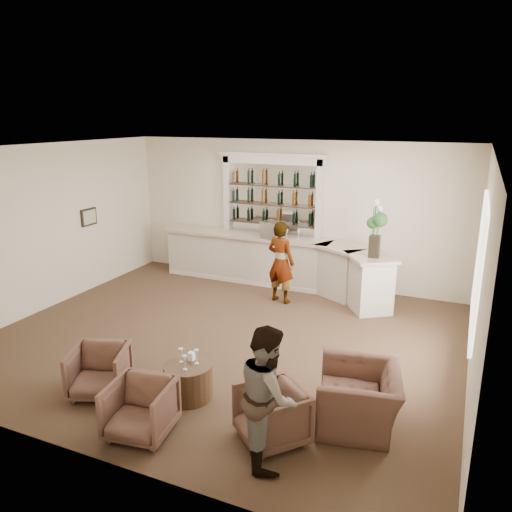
{
  "coord_description": "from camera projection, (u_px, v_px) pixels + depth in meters",
  "views": [
    {
      "loc": [
        3.8,
        -7.24,
        3.82
      ],
      "look_at": [
        0.21,
        0.9,
        1.3
      ],
      "focal_mm": 35.0,
      "sensor_mm": 36.0,
      "label": 1
    }
  ],
  "objects": [
    {
      "name": "ground",
      "position": [
        225.0,
        338.0,
        8.89
      ],
      "size": [
        8.0,
        8.0,
        0.0
      ],
      "primitive_type": "plane",
      "color": "brown",
      "rests_on": "ground"
    },
    {
      "name": "room_shell",
      "position": [
        249.0,
        202.0,
        8.81
      ],
      "size": [
        8.04,
        7.02,
        3.32
      ],
      "color": "beige",
      "rests_on": "ground"
    },
    {
      "name": "bar_counter",
      "position": [
        278.0,
        262.0,
        11.43
      ],
      "size": [
        5.72,
        1.8,
        1.14
      ],
      "color": "beige",
      "rests_on": "ground"
    },
    {
      "name": "back_bar_alcove",
      "position": [
        272.0,
        195.0,
        11.53
      ],
      "size": [
        2.64,
        0.25,
        3.0
      ],
      "color": "white",
      "rests_on": "ground"
    },
    {
      "name": "cocktail_table",
      "position": [
        188.0,
        381.0,
        6.95
      ],
      "size": [
        0.68,
        0.68,
        0.5
      ],
      "primitive_type": "cylinder",
      "color": "#4F3622",
      "rests_on": "ground"
    },
    {
      "name": "sommelier",
      "position": [
        281.0,
        262.0,
        10.4
      ],
      "size": [
        0.72,
        0.56,
        1.74
      ],
      "primitive_type": "imported",
      "rotation": [
        0.0,
        0.0,
        2.89
      ],
      "color": "gray",
      "rests_on": "ground"
    },
    {
      "name": "guest",
      "position": [
        268.0,
        395.0,
        5.54
      ],
      "size": [
        0.93,
        1.0,
        1.64
      ],
      "primitive_type": "imported",
      "rotation": [
        0.0,
        0.0,
        2.08
      ],
      "color": "gray",
      "rests_on": "ground"
    },
    {
      "name": "armchair_left",
      "position": [
        99.0,
        371.0,
        7.01
      ],
      "size": [
        0.99,
        1.0,
        0.7
      ],
      "primitive_type": "imported",
      "rotation": [
        0.0,
        0.0,
        0.39
      ],
      "color": "brown",
      "rests_on": "ground"
    },
    {
      "name": "armchair_center",
      "position": [
        140.0,
        409.0,
        6.11
      ],
      "size": [
        0.86,
        0.88,
        0.7
      ],
      "primitive_type": "imported",
      "rotation": [
        0.0,
        0.0,
        0.15
      ],
      "color": "brown",
      "rests_on": "ground"
    },
    {
      "name": "armchair_right",
      "position": [
        271.0,
        415.0,
        5.99
      ],
      "size": [
        1.06,
        1.06,
        0.69
      ],
      "primitive_type": "imported",
      "rotation": [
        0.0,
        0.0,
        -0.73
      ],
      "color": "brown",
      "rests_on": "ground"
    },
    {
      "name": "armchair_far",
      "position": [
        359.0,
        397.0,
        6.32
      ],
      "size": [
        1.23,
        1.34,
        0.75
      ],
      "primitive_type": "imported",
      "rotation": [
        0.0,
        0.0,
        -1.36
      ],
      "color": "brown",
      "rests_on": "ground"
    },
    {
      "name": "espresso_machine",
      "position": [
        272.0,
        230.0,
        11.19
      ],
      "size": [
        0.51,
        0.46,
        0.39
      ],
      "primitive_type": "cube",
      "rotation": [
        0.0,
        0.0,
        -0.22
      ],
      "color": "#AFAFB3",
      "rests_on": "bar_counter"
    },
    {
      "name": "flower_vase",
      "position": [
        376.0,
        225.0,
        9.6
      ],
      "size": [
        0.3,
        0.3,
        1.15
      ],
      "color": "black",
      "rests_on": "bar_counter"
    },
    {
      "name": "wine_glass_bar_left",
      "position": [
        287.0,
        234.0,
        11.23
      ],
      "size": [
        0.07,
        0.07,
        0.21
      ],
      "primitive_type": null,
      "color": "white",
      "rests_on": "bar_counter"
    },
    {
      "name": "wine_glass_bar_right",
      "position": [
        299.0,
        235.0,
        11.16
      ],
      "size": [
        0.07,
        0.07,
        0.21
      ],
      "primitive_type": null,
      "color": "white",
      "rests_on": "bar_counter"
    },
    {
      "name": "wine_glass_tbl_a",
      "position": [
        181.0,
        355.0,
        6.93
      ],
      "size": [
        0.07,
        0.07,
        0.21
      ],
      "primitive_type": null,
      "color": "white",
      "rests_on": "cocktail_table"
    },
    {
      "name": "wine_glass_tbl_b",
      "position": [
        197.0,
        357.0,
        6.88
      ],
      "size": [
        0.07,
        0.07,
        0.21
      ],
      "primitive_type": null,
      "color": "white",
      "rests_on": "cocktail_table"
    },
    {
      "name": "wine_glass_tbl_c",
      "position": [
        185.0,
        363.0,
        6.72
      ],
      "size": [
        0.07,
        0.07,
        0.21
      ],
      "primitive_type": null,
      "color": "white",
      "rests_on": "cocktail_table"
    },
    {
      "name": "napkin_holder",
      "position": [
        191.0,
        356.0,
        7.0
      ],
      "size": [
        0.08,
        0.08,
        0.12
      ],
      "primitive_type": "cube",
      "color": "white",
      "rests_on": "cocktail_table"
    }
  ]
}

